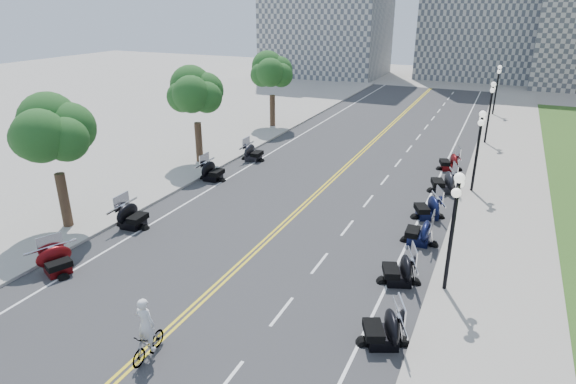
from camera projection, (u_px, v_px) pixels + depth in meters
The scene contains 42 objects.
ground at pixel (211, 292), 19.48m from camera, with size 160.00×160.00×0.00m, color gray.
road at pixel (305, 204), 27.95m from camera, with size 16.00×90.00×0.01m, color #333335.
centerline_yellow_a at pixel (303, 204), 27.99m from camera, with size 0.12×90.00×0.00m, color yellow.
centerline_yellow_b at pixel (307, 205), 27.90m from camera, with size 0.12×90.00×0.00m, color yellow.
edge_line_north at pixel (417, 224), 25.47m from camera, with size 0.12×90.00×0.00m, color white.
edge_line_south at pixel (212, 188), 30.42m from camera, with size 0.12×90.00×0.00m, color white.
lane_dash_5 at pixel (227, 382), 14.86m from camera, with size 0.12×2.00×0.00m, color white.
lane_dash_6 at pixel (282, 311), 18.24m from camera, with size 0.12×2.00×0.00m, color white.
lane_dash_7 at pixel (320, 263), 21.63m from camera, with size 0.12×2.00×0.00m, color white.
lane_dash_8 at pixel (347, 228), 25.02m from camera, with size 0.12×2.00×0.00m, color white.
lane_dash_9 at pixel (368, 201), 28.40m from camera, with size 0.12×2.00×0.00m, color white.
lane_dash_10 at pixel (385, 180), 31.79m from camera, with size 0.12×2.00×0.00m, color white.
lane_dash_11 at pixel (398, 163), 35.17m from camera, with size 0.12×2.00×0.00m, color white.
lane_dash_12 at pixel (409, 149), 38.56m from camera, with size 0.12×2.00×0.00m, color white.
lane_dash_13 at pixel (418, 137), 41.94m from camera, with size 0.12×2.00×0.00m, color white.
lane_dash_14 at pixel (426, 127), 45.33m from camera, with size 0.12×2.00×0.00m, color white.
lane_dash_15 at pixel (433, 118), 48.71m from camera, with size 0.12×2.00×0.00m, color white.
lane_dash_16 at pixel (439, 111), 52.10m from camera, with size 0.12×2.00×0.00m, color white.
lane_dash_17 at pixel (444, 104), 55.48m from camera, with size 0.12×2.00×0.00m, color white.
lane_dash_18 at pixel (449, 98), 58.87m from camera, with size 0.12×2.00×0.00m, color white.
lane_dash_19 at pixel (453, 93), 62.25m from camera, with size 0.12×2.00×0.00m, color white.
sidewalk_north at pixel (500, 237), 23.87m from camera, with size 5.00×90.00×0.15m, color #9E9991.
sidewalk_south at pixel (160, 178), 31.98m from camera, with size 5.00×90.00×0.15m, color #9E9991.
street_lamp_2 at pixel (452, 234), 18.59m from camera, with size 0.50×1.20×4.90m, color black, non-canonical shape.
street_lamp_3 at pixel (477, 152), 28.75m from camera, with size 0.50×1.20×4.90m, color black, non-canonical shape.
street_lamp_4 at pixel (489, 113), 38.91m from camera, with size 0.50×1.20×4.90m, color black, non-canonical shape.
street_lamp_5 at pixel (496, 90), 49.06m from camera, with size 0.50×1.20×4.90m, color black, non-canonical shape.
tree_2 at pixel (53, 139), 23.30m from camera, with size 4.80×4.80×9.20m, color #235619, non-canonical shape.
tree_3 at pixel (196, 98), 33.45m from camera, with size 4.80×4.80×9.20m, color #235619, non-canonical shape.
tree_4 at pixel (272, 76), 43.61m from camera, with size 4.80×4.80×9.20m, color #235619, non-canonical shape.
motorcycle_n_5 at pixel (383, 327), 16.29m from camera, with size 1.98×1.98×1.38m, color black, non-canonical shape.
motorcycle_n_6 at pixel (399, 268), 19.90m from camera, with size 1.97×1.97×1.38m, color black, non-canonical shape.
motorcycle_n_7 at pixel (419, 230), 23.21m from camera, with size 1.96×1.96×1.37m, color black, non-canonical shape.
motorcycle_n_8 at pixel (428, 206), 25.96m from camera, with size 1.98×1.98×1.39m, color black, non-canonical shape.
motorcycle_n_9 at pixel (444, 181), 29.53m from camera, with size 2.14×2.14×1.50m, color black, non-canonical shape.
motorcycle_n_10 at pixel (449, 161), 33.49m from camera, with size 1.91×1.91×1.34m, color #590A0C, non-canonical shape.
motorcycle_s_5 at pixel (56, 259), 20.64m from camera, with size 1.87×1.87×1.31m, color #590A0C, non-canonical shape.
motorcycle_s_6 at pixel (132, 215), 24.87m from camera, with size 2.03×2.03×1.42m, color black, non-canonical shape.
motorcycle_s_8 at pixel (212, 170), 31.54m from camera, with size 2.01×2.01×1.40m, color black, non-canonical shape.
motorcycle_s_9 at pixel (253, 151), 35.52m from camera, with size 1.95×1.95×1.36m, color black, non-canonical shape.
bicycle at pixel (148, 344), 15.76m from camera, with size 0.47×1.67×1.01m, color #A51414.
cyclist_rider at pixel (143, 307), 15.22m from camera, with size 0.69×0.46×1.90m, color white.
Camera 1 is at (9.77, -13.83, 10.93)m, focal length 30.00 mm.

